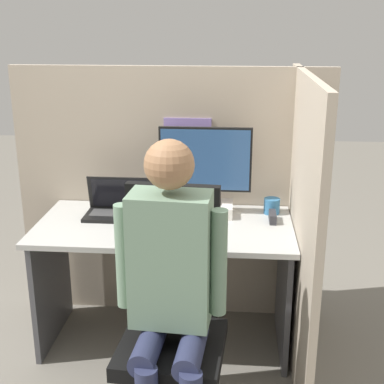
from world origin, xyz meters
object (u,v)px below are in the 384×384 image
at_px(monitor, 205,163).
at_px(person, 170,279).
at_px(coffee_mug, 272,206).
at_px(paper_box, 205,208).
at_px(office_chair, 173,310).
at_px(stapler, 273,217).
at_px(laptop, 118,209).
at_px(carrot_toy, 153,238).

distance_m(monitor, person, 1.00).
bearing_deg(person, coffee_mug, 64.28).
distance_m(person, coffee_mug, 1.11).
bearing_deg(paper_box, person, -95.22).
bearing_deg(office_chair, stapler, 54.92).
height_order(monitor, stapler, monitor).
xyz_separation_m(laptop, stapler, (0.89, -0.02, -0.02)).
bearing_deg(coffee_mug, person, -115.72).
bearing_deg(monitor, paper_box, -90.00).
xyz_separation_m(paper_box, laptop, (-0.50, -0.08, 0.01)).
bearing_deg(carrot_toy, coffee_mug, 36.89).
xyz_separation_m(carrot_toy, office_chair, (0.14, -0.36, -0.21)).
distance_m(office_chair, coffee_mug, 0.99).
distance_m(paper_box, laptop, 0.51).
xyz_separation_m(carrot_toy, person, (0.15, -0.52, 0.04)).
bearing_deg(coffee_mug, stapler, -91.02).
bearing_deg(coffee_mug, paper_box, -174.54).
xyz_separation_m(paper_box, office_chair, (-0.10, -0.79, -0.22)).
height_order(paper_box, person, person).
xyz_separation_m(paper_box, person, (-0.09, -0.96, 0.03)).
relative_size(paper_box, person, 0.23).
height_order(monitor, office_chair, monitor).
relative_size(stapler, office_chair, 0.11).
bearing_deg(laptop, stapler, -1.10).
xyz_separation_m(stapler, person, (-0.48, -0.86, 0.03)).
bearing_deg(office_chair, carrot_toy, 111.71).
bearing_deg(office_chair, laptop, 119.17).
xyz_separation_m(laptop, coffee_mug, (0.89, 0.12, 0.00)).
xyz_separation_m(monitor, stapler, (0.39, -0.10, -0.28)).
relative_size(stapler, person, 0.09).
height_order(paper_box, carrot_toy, paper_box).
relative_size(laptop, carrot_toy, 2.81).
bearing_deg(office_chair, monitor, 82.86).
distance_m(laptop, carrot_toy, 0.44).
distance_m(carrot_toy, coffee_mug, 0.79).
distance_m(carrot_toy, office_chair, 0.43).
distance_m(laptop, office_chair, 0.85).
xyz_separation_m(monitor, carrot_toy, (-0.24, -0.44, -0.29)).
distance_m(carrot_toy, person, 0.54).
distance_m(stapler, person, 0.99).
bearing_deg(laptop, office_chair, -60.83).
height_order(monitor, person, person).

